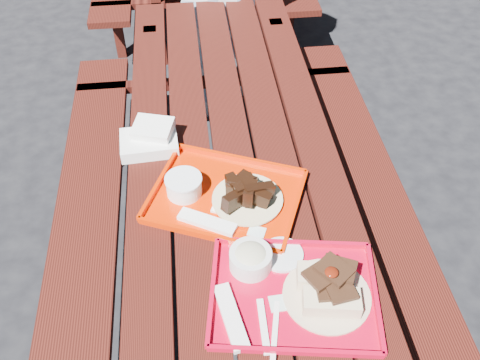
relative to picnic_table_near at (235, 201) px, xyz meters
The scene contains 5 objects.
ground 0.56m from the picnic_table_near, ahead, with size 60.00×60.00×0.00m, color black.
picnic_table_near is the anchor object (origin of this frame).
near_tray 0.59m from the picnic_table_near, 78.79° to the right, with size 0.51×0.42×0.14m.
far_tray 0.28m from the picnic_table_near, 109.00° to the right, with size 0.57×0.51×0.08m.
white_cloth 0.39m from the picnic_table_near, 156.65° to the left, with size 0.21×0.18×0.08m.
Camera 1 is at (-0.14, -1.34, 2.03)m, focal length 40.00 mm.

